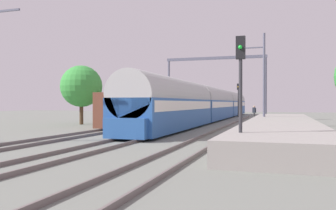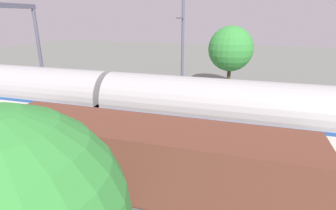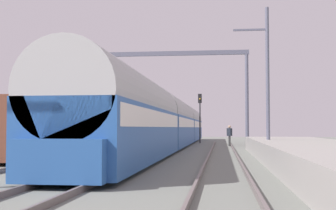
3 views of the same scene
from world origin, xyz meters
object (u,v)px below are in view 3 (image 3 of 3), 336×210
freight_car (67,129)px  person_crossing (229,134)px  catenary_gantry (172,78)px  passenger_train (169,122)px  railway_signal_far (200,111)px

freight_car → person_crossing: 17.29m
catenary_gantry → freight_car: bearing=-106.5°
freight_car → passenger_train: bearing=71.1°
freight_car → railway_signal_far: (6.01, 21.93, 1.67)m
person_crossing → catenary_gantry: size_ratio=0.14×
freight_car → catenary_gantry: 15.04m
railway_signal_far → catenary_gantry: 8.66m
passenger_train → railway_signal_far: bearing=79.1°
person_crossing → passenger_train: bearing=70.2°
passenger_train → catenary_gantry: catenary_gantry is taller
freight_car → person_crossing: freight_car is taller
railway_signal_far → person_crossing: bearing=-68.5°
person_crossing → railway_signal_far: bearing=-30.1°
freight_car → railway_signal_far: railway_signal_far is taller
freight_car → railway_signal_far: size_ratio=2.66×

